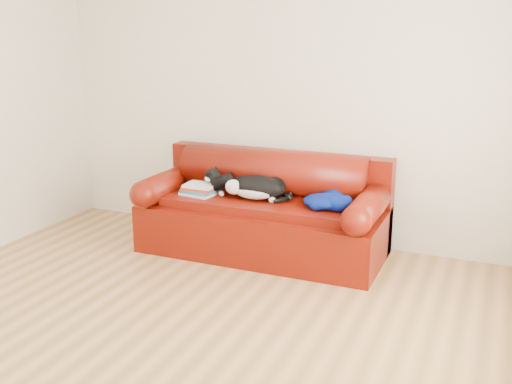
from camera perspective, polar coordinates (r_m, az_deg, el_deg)
ground at (r=4.12m, az=-7.48°, el=-12.63°), size 4.50×4.50×0.00m
room_shell at (r=3.60m, az=-6.55°, el=11.18°), size 4.52×4.02×2.61m
sofa_base at (r=5.26m, az=0.62°, el=-3.32°), size 2.10×0.90×0.50m
sofa_back at (r=5.38m, az=1.61°, el=0.51°), size 2.10×1.01×0.88m
book_stack at (r=5.29m, az=-5.37°, el=0.25°), size 0.32×0.26×0.10m
cat at (r=5.12m, az=-0.06°, el=0.41°), size 0.73×0.42×0.26m
blanket at (r=4.92m, az=6.77°, el=-0.82°), size 0.43×0.35×0.13m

